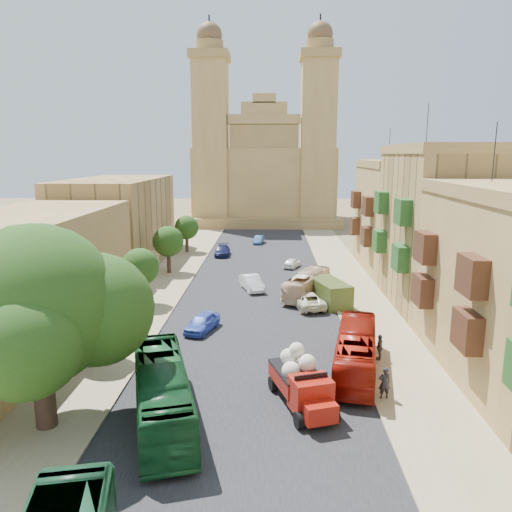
# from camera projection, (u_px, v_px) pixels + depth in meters

# --- Properties ---
(ground) EXTENTS (260.00, 260.00, 0.00)m
(ground) POSITION_uv_depth(u_px,v_px,m) (236.00, 483.00, 20.07)
(ground) COLOR brown
(road_surface) EXTENTS (14.00, 140.00, 0.01)m
(road_surface) POSITION_uv_depth(u_px,v_px,m) (257.00, 287.00, 49.45)
(road_surface) COLOR black
(road_surface) RESTS_ON ground
(sidewalk_east) EXTENTS (5.00, 140.00, 0.01)m
(sidewalk_east) POSITION_uv_depth(u_px,v_px,m) (353.00, 288.00, 49.16)
(sidewalk_east) COLOR #978763
(sidewalk_east) RESTS_ON ground
(sidewalk_west) EXTENTS (5.00, 140.00, 0.01)m
(sidewalk_west) POSITION_uv_depth(u_px,v_px,m) (162.00, 287.00, 49.73)
(sidewalk_west) COLOR #978763
(sidewalk_west) RESTS_ON ground
(kerb_east) EXTENTS (0.25, 140.00, 0.12)m
(kerb_east) POSITION_uv_depth(u_px,v_px,m) (328.00, 287.00, 49.22)
(kerb_east) COLOR #978763
(kerb_east) RESTS_ON ground
(kerb_west) EXTENTS (0.25, 140.00, 0.12)m
(kerb_west) POSITION_uv_depth(u_px,v_px,m) (187.00, 286.00, 49.65)
(kerb_west) COLOR #978763
(kerb_west) RESTS_ON ground
(townhouse_c) EXTENTS (9.00, 14.00, 17.40)m
(townhouse_c) POSITION_uv_depth(u_px,v_px,m) (442.00, 226.00, 42.68)
(townhouse_c) COLOR #AC8A4E
(townhouse_c) RESTS_ON ground
(townhouse_d) EXTENTS (9.00, 14.00, 15.90)m
(townhouse_d) POSITION_uv_depth(u_px,v_px,m) (400.00, 215.00, 56.54)
(townhouse_d) COLOR #A28149
(townhouse_d) RESTS_ON ground
(west_wall) EXTENTS (1.00, 40.00, 1.80)m
(west_wall) POSITION_uv_depth(u_px,v_px,m) (98.00, 308.00, 39.85)
(west_wall) COLOR #A28149
(west_wall) RESTS_ON ground
(west_building_low) EXTENTS (10.00, 28.00, 8.40)m
(west_building_low) POSITION_uv_depth(u_px,v_px,m) (13.00, 273.00, 37.40)
(west_building_low) COLOR olive
(west_building_low) RESTS_ON ground
(west_building_mid) EXTENTS (10.00, 22.00, 10.00)m
(west_building_mid) POSITION_uv_depth(u_px,v_px,m) (118.00, 219.00, 62.70)
(west_building_mid) COLOR #AC8A4E
(west_building_mid) RESTS_ON ground
(church) EXTENTS (28.00, 22.50, 36.30)m
(church) POSITION_uv_depth(u_px,v_px,m) (264.00, 172.00, 95.14)
(church) COLOR #A28149
(church) RESTS_ON ground
(ficus_tree) EXTENTS (9.95, 9.15, 9.95)m
(ficus_tree) POSITION_uv_depth(u_px,v_px,m) (39.00, 310.00, 23.10)
(ficus_tree) COLOR #38251C
(ficus_tree) RESTS_ON ground
(street_tree_a) EXTENTS (3.33, 3.33, 5.13)m
(street_tree_a) POSITION_uv_depth(u_px,v_px,m) (91.00, 308.00, 31.44)
(street_tree_a) COLOR #38251C
(street_tree_a) RESTS_ON ground
(street_tree_b) EXTENTS (3.27, 3.27, 5.03)m
(street_tree_b) POSITION_uv_depth(u_px,v_px,m) (140.00, 267.00, 43.20)
(street_tree_b) COLOR #38251C
(street_tree_b) RESTS_ON ground
(street_tree_c) EXTENTS (3.40, 3.40, 5.23)m
(street_tree_c) POSITION_uv_depth(u_px,v_px,m) (168.00, 242.00, 54.92)
(street_tree_c) COLOR #38251C
(street_tree_c) RESTS_ON ground
(street_tree_d) EXTENTS (3.21, 3.21, 4.93)m
(street_tree_d) POSITION_uv_depth(u_px,v_px,m) (186.00, 228.00, 66.71)
(street_tree_d) COLOR #38251C
(street_tree_d) RESTS_ON ground
(red_truck) EXTENTS (3.58, 5.77, 3.19)m
(red_truck) POSITION_uv_depth(u_px,v_px,m) (302.00, 381.00, 25.94)
(red_truck) COLOR #9A160B
(red_truck) RESTS_ON ground
(olive_pickup) EXTENTS (3.68, 5.48, 2.08)m
(olive_pickup) POSITION_uv_depth(u_px,v_px,m) (329.00, 293.00, 43.83)
(olive_pickup) COLOR #3D4C1C
(olive_pickup) RESTS_ON ground
(bus_green_north) EXTENTS (5.20, 10.72, 2.91)m
(bus_green_north) POSITION_uv_depth(u_px,v_px,m) (162.00, 392.00, 24.59)
(bus_green_north) COLOR #144A23
(bus_green_north) RESTS_ON ground
(bus_red_east) EXTENTS (4.02, 9.75, 2.65)m
(bus_red_east) POSITION_uv_depth(u_px,v_px,m) (356.00, 351.00, 30.01)
(bus_red_east) COLOR maroon
(bus_red_east) RESTS_ON ground
(bus_cream_east) EXTENTS (5.08, 8.39, 2.31)m
(bus_cream_east) POSITION_uv_depth(u_px,v_px,m) (307.00, 285.00, 46.02)
(bus_cream_east) COLOR beige
(bus_cream_east) RESTS_ON ground
(car_blue_a) EXTENTS (2.67, 4.20, 1.33)m
(car_blue_a) POSITION_uv_depth(u_px,v_px,m) (202.00, 323.00, 37.13)
(car_blue_a) COLOR blue
(car_blue_a) RESTS_ON ground
(car_white_a) EXTENTS (2.78, 4.60, 1.43)m
(car_white_a) POSITION_uv_depth(u_px,v_px,m) (252.00, 283.00, 48.36)
(car_white_a) COLOR white
(car_white_a) RESTS_ON ground
(car_cream) EXTENTS (3.40, 5.31, 1.36)m
(car_cream) POSITION_uv_depth(u_px,v_px,m) (307.00, 300.00, 42.91)
(car_cream) COLOR beige
(car_cream) RESTS_ON ground
(car_dkblue) EXTENTS (2.00, 4.62, 1.32)m
(car_dkblue) POSITION_uv_depth(u_px,v_px,m) (222.00, 251.00, 64.78)
(car_dkblue) COLOR #131741
(car_dkblue) RESTS_ON ground
(car_white_b) EXTENTS (2.48, 3.54, 1.12)m
(car_white_b) POSITION_uv_depth(u_px,v_px,m) (292.00, 263.00, 57.98)
(car_white_b) COLOR white
(car_white_b) RESTS_ON ground
(car_blue_b) EXTENTS (1.71, 3.54, 1.12)m
(car_blue_b) POSITION_uv_depth(u_px,v_px,m) (259.00, 240.00, 73.59)
(car_blue_b) COLOR #3466A3
(car_blue_b) RESTS_ON ground
(pedestrian_a) EXTENTS (0.72, 0.54, 1.79)m
(pedestrian_a) POSITION_uv_depth(u_px,v_px,m) (384.00, 383.00, 26.83)
(pedestrian_a) COLOR black
(pedestrian_a) RESTS_ON ground
(pedestrian_c) EXTENTS (0.69, 1.07, 1.70)m
(pedestrian_c) POSITION_uv_depth(u_px,v_px,m) (380.00, 347.00, 31.92)
(pedestrian_c) COLOR #3C3C40
(pedestrian_c) RESTS_ON ground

